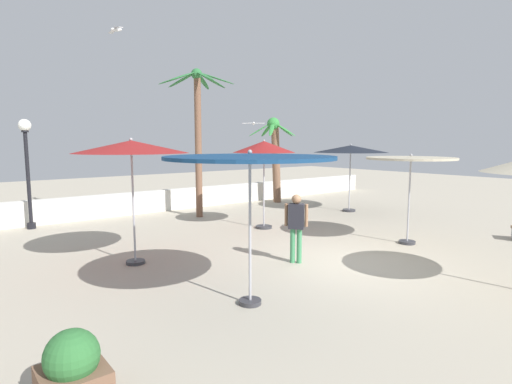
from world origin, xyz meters
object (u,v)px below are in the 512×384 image
object	(u,v)px
seagull_1	(116,29)
lamp_post_0	(27,158)
patio_umbrella_1	(351,149)
patio_umbrella_4	(264,148)
seagull_0	(253,123)
patio_umbrella_2	(131,148)
patio_umbrella_0	(250,162)
guest_0	(296,222)
palm_tree_1	(275,150)
patio_umbrella_3	(411,163)
planter	(73,370)
palm_tree_0	(198,123)

from	to	relation	value
seagull_1	lamp_post_0	bearing A→B (deg)	169.94
patio_umbrella_1	seagull_1	xyz separation A→B (m)	(-8.14, 3.89, 4.22)
patio_umbrella_1	seagull_1	distance (m)	9.95
patio_umbrella_4	seagull_1	distance (m)	6.73
seagull_1	seagull_0	bearing A→B (deg)	1.23
patio_umbrella_2	seagull_0	world-z (taller)	seagull_0
lamp_post_0	seagull_1	distance (m)	5.35
patio_umbrella_0	guest_0	size ratio (longest dim) A/B	1.79
patio_umbrella_0	palm_tree_1	distance (m)	12.37
patio_umbrella_4	palm_tree_1	distance (m)	5.89
patio_umbrella_3	guest_0	world-z (taller)	patio_umbrella_3
guest_0	planter	distance (m)	6.12
patio_umbrella_0	patio_umbrella_4	xyz separation A→B (m)	(4.31, 4.84, 0.14)
patio_umbrella_0	patio_umbrella_3	size ratio (longest dim) A/B	1.16
palm_tree_0	guest_0	size ratio (longest dim) A/B	3.37
palm_tree_0	guest_0	bearing A→B (deg)	-100.90
palm_tree_0	planter	bearing A→B (deg)	-127.63
patio_umbrella_1	patio_umbrella_2	distance (m)	10.03
palm_tree_0	palm_tree_1	size ratio (longest dim) A/B	1.39
palm_tree_1	patio_umbrella_1	bearing A→B (deg)	-78.42
guest_0	patio_umbrella_2	bearing A→B (deg)	142.83
patio_umbrella_3	planter	world-z (taller)	patio_umbrella_3
guest_0	lamp_post_0	bearing A→B (deg)	117.05
guest_0	seagull_0	xyz separation A→B (m)	(4.92, 7.91, 2.72)
planter	patio_umbrella_3	bearing A→B (deg)	9.92
patio_umbrella_0	patio_umbrella_1	world-z (taller)	patio_umbrella_1
patio_umbrella_0	patio_umbrella_3	distance (m)	6.23
seagull_0	lamp_post_0	bearing A→B (deg)	177.57
palm_tree_1	lamp_post_0	bearing A→B (deg)	176.71
seagull_0	planter	world-z (taller)	seagull_0
seagull_1	patio_umbrella_3	bearing A→B (deg)	-58.92
patio_umbrella_0	seagull_1	world-z (taller)	seagull_1
palm_tree_1	lamp_post_0	distance (m)	10.32
patio_umbrella_4	palm_tree_1	size ratio (longest dim) A/B	0.74
seagull_0	patio_umbrella_1	bearing A→B (deg)	-64.46
patio_umbrella_1	lamp_post_0	bearing A→B (deg)	158.28
palm_tree_0	patio_umbrella_1	bearing A→B (deg)	-26.79
patio_umbrella_0	patio_umbrella_1	distance (m)	10.61
guest_0	planter	size ratio (longest dim) A/B	1.95
seagull_1	planter	bearing A→B (deg)	-113.34
patio_umbrella_2	patio_umbrella_1	bearing A→B (deg)	9.00
patio_umbrella_0	guest_0	bearing A→B (deg)	28.66
patio_umbrella_1	lamp_post_0	size ratio (longest dim) A/B	0.83
patio_umbrella_0	patio_umbrella_1	size ratio (longest dim) A/B	0.98
patio_umbrella_1	patio_umbrella_4	world-z (taller)	patio_umbrella_4
patio_umbrella_2	guest_0	size ratio (longest dim) A/B	1.80
patio_umbrella_4	patio_umbrella_0	bearing A→B (deg)	-131.73
seagull_0	patio_umbrella_4	bearing A→B (deg)	-124.42
lamp_post_0	seagull_1	xyz separation A→B (m)	(2.94, -0.52, 4.43)
patio_umbrella_0	seagull_1	size ratio (longest dim) A/B	2.53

